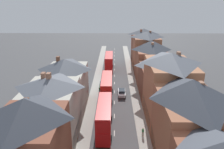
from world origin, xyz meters
TOP-DOWN VIEW (x-y plane):
  - pavement_left at (-5.10, 38.00)m, footprint 2.20×104.00m
  - pavement_right at (5.10, 38.00)m, footprint 2.20×104.00m
  - centre_line_dashes at (0.00, 36.00)m, footprint 0.14×97.80m
  - terrace_row_left at (-10.19, 9.30)m, footprint 8.00×46.72m
  - terrace_row_right at (10.19, 25.75)m, footprint 8.00×78.93m
  - double_decker_bus_lead at (-1.81, 53.30)m, footprint 2.74×10.80m
  - double_decker_bus_mid_street at (-1.81, 32.29)m, footprint 2.74×10.80m
  - double_decker_bus_far_approaching at (-1.81, 18.96)m, footprint 2.74×10.80m
  - car_near_blue at (-1.80, 43.88)m, footprint 1.90×4.52m
  - car_parked_left_a at (1.80, 33.72)m, footprint 1.90×4.21m
  - car_mid_black at (-3.10, 38.49)m, footprint 1.90×4.40m
  - pedestrian_mid_left at (4.95, 17.09)m, footprint 0.36×0.22m

SIDE VIEW (x-z plane):
  - centre_line_dashes at x=0.00m, z-range 0.00..0.01m
  - pavement_left at x=-5.10m, z-range 0.00..0.14m
  - pavement_right at x=5.10m, z-range 0.00..0.14m
  - car_near_blue at x=-1.80m, z-range 0.01..1.58m
  - car_mid_black at x=-3.10m, z-range 0.01..1.59m
  - car_parked_left_a at x=1.80m, z-range 0.01..1.67m
  - pedestrian_mid_left at x=4.95m, z-range 0.23..1.84m
  - double_decker_bus_lead at x=-1.81m, z-range 0.17..5.47m
  - double_decker_bus_mid_street at x=-1.81m, z-range 0.17..5.47m
  - double_decker_bus_far_approaching at x=-1.81m, z-range 0.17..5.47m
  - terrace_row_left at x=-10.19m, z-range -0.93..12.61m
  - terrace_row_right at x=10.19m, z-range -0.66..12.98m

